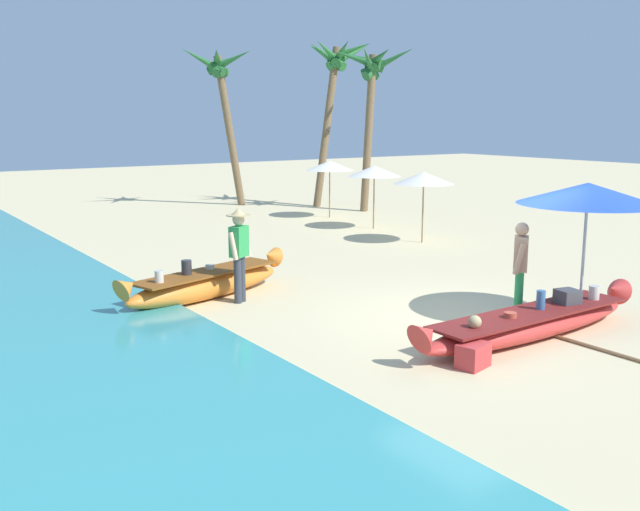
{
  "coord_description": "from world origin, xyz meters",
  "views": [
    {
      "loc": [
        -8.72,
        -8.28,
        3.36
      ],
      "look_at": [
        -1.6,
        2.27,
        0.9
      ],
      "focal_mm": 40.44,
      "sensor_mm": 36.0,
      "label": 1
    }
  ],
  "objects": [
    {
      "name": "ground_plane",
      "position": [
        0.0,
        0.0,
        0.0
      ],
      "size": [
        80.0,
        80.0,
        0.0
      ],
      "primitive_type": "plane",
      "color": "beige"
    },
    {
      "name": "boat_red_foreground",
      "position": [
        -0.05,
        -1.25,
        0.24
      ],
      "size": [
        4.85,
        0.86,
        0.72
      ],
      "color": "red",
      "rests_on": "ground"
    },
    {
      "name": "boat_orange_midground",
      "position": [
        -3.14,
        3.78,
        0.29
      ],
      "size": [
        3.89,
        1.71,
        0.8
      ],
      "color": "orange",
      "rests_on": "ground"
    },
    {
      "name": "person_vendor_hatted",
      "position": [
        -2.74,
        3.2,
        1.01
      ],
      "size": [
        0.57,
        0.46,
        1.74
      ],
      "color": "#333842",
      "rests_on": "ground"
    },
    {
      "name": "person_tourist_customer",
      "position": [
        0.46,
        -0.55,
        0.95
      ],
      "size": [
        0.54,
        0.5,
        1.67
      ],
      "color": "green",
      "rests_on": "ground"
    },
    {
      "name": "patio_umbrella_large",
      "position": [
        1.43,
        -1.04,
        2.12
      ],
      "size": [
        2.28,
        2.28,
        2.31
      ],
      "color": "#B7B7BC",
      "rests_on": "ground"
    },
    {
      "name": "parasol_row_0",
      "position": [
        4.35,
        6.12,
        1.75
      ],
      "size": [
        1.6,
        1.6,
        1.91
      ],
      "color": "#8E6B47",
      "rests_on": "ground"
    },
    {
      "name": "parasol_row_1",
      "position": [
        4.81,
        8.82,
        1.75
      ],
      "size": [
        1.6,
        1.6,
        1.91
      ],
      "color": "#8E6B47",
      "rests_on": "ground"
    },
    {
      "name": "parasol_row_2",
      "position": [
        5.11,
        11.62,
        1.75
      ],
      "size": [
        1.6,
        1.6,
        1.91
      ],
      "color": "#8E6B47",
      "rests_on": "ground"
    },
    {
      "name": "palm_tree_tall_inland",
      "position": [
        7.27,
        14.4,
        5.04
      ],
      "size": [
        2.78,
        2.72,
        6.25
      ],
      "color": "brown",
      "rests_on": "ground"
    },
    {
      "name": "palm_tree_leaning_seaward",
      "position": [
        3.53,
        16.44,
        4.73
      ],
      "size": [
        2.82,
        2.7,
        5.91
      ],
      "color": "brown",
      "rests_on": "ground"
    },
    {
      "name": "palm_tree_mid_cluster",
      "position": [
        7.4,
        12.27,
        4.73
      ],
      "size": [
        2.82,
        2.69,
        5.83
      ],
      "color": "brown",
      "rests_on": "ground"
    },
    {
      "name": "cooler_box",
      "position": [
        -1.77,
        -1.71,
        0.17
      ],
      "size": [
        0.52,
        0.42,
        0.34
      ],
      "primitive_type": "cube",
      "rotation": [
        0.0,
        0.0,
        0.25
      ],
      "color": "#C63838",
      "rests_on": "ground"
    },
    {
      "name": "paddle",
      "position": [
        0.28,
        -2.46,
        0.03
      ],
      "size": [
        0.36,
        1.9,
        0.05
      ],
      "color": "#8E6B47",
      "rests_on": "ground"
    }
  ]
}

